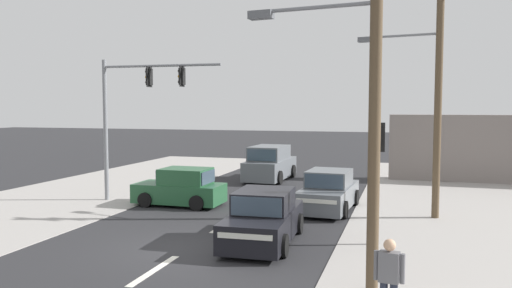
# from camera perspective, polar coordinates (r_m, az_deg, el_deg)

# --- Properties ---
(ground_plane) EXTENTS (140.00, 140.00, 0.00)m
(ground_plane) POSITION_cam_1_polar(r_m,az_deg,el_deg) (14.57, -7.75, -11.73)
(ground_plane) COLOR #28282B
(lane_dash_near) EXTENTS (0.20, 2.40, 0.01)m
(lane_dash_near) POSITION_cam_1_polar(r_m,az_deg,el_deg) (12.85, -11.55, -13.95)
(lane_dash_near) COLOR silver
(lane_dash_near) RESTS_ON ground
(lane_dash_mid) EXTENTS (0.20, 2.40, 0.01)m
(lane_dash_mid) POSITION_cam_1_polar(r_m,az_deg,el_deg) (17.25, -3.58, -9.17)
(lane_dash_mid) COLOR silver
(lane_dash_mid) RESTS_ON ground
(lane_dash_far) EXTENTS (0.20, 2.40, 0.01)m
(lane_dash_far) POSITION_cam_1_polar(r_m,az_deg,el_deg) (21.91, 0.98, -6.28)
(lane_dash_far) COLOR silver
(lane_dash_far) RESTS_ON ground
(kerb_left_verge) EXTENTS (8.00, 40.00, 0.02)m
(kerb_left_verge) POSITION_cam_1_polar(r_m,az_deg,el_deg) (22.39, -23.63, -6.39)
(kerb_left_verge) COLOR #A39E99
(kerb_left_verge) RESTS_ON ground
(utility_pole_foreground_right) EXTENTS (3.78, 0.59, 8.56)m
(utility_pole_foreground_right) POSITION_cam_1_polar(r_m,az_deg,el_deg) (10.88, 12.69, 7.49)
(utility_pole_foreground_right) COLOR brown
(utility_pole_foreground_right) RESTS_ON ground
(utility_pole_midground_right) EXTENTS (3.77, 0.65, 9.14)m
(utility_pole_midground_right) POSITION_cam_1_polar(r_m,az_deg,el_deg) (18.92, 19.72, 6.80)
(utility_pole_midground_right) COLOR brown
(utility_pole_midground_right) RESTS_ON ground
(traffic_signal_mast) EXTENTS (5.29, 0.49, 6.00)m
(traffic_signal_mast) POSITION_cam_1_polar(r_m,az_deg,el_deg) (21.56, -13.93, 4.49)
(traffic_signal_mast) COLOR slate
(traffic_signal_mast) RESTS_ON ground
(pedestal_signal_right_kerb) EXTENTS (0.44, 0.29, 3.56)m
(pedestal_signal_right_kerb) POSITION_cam_1_polar(r_m,az_deg,el_deg) (14.71, 13.62, -2.05)
(pedestal_signal_right_kerb) COLOR slate
(pedestal_signal_right_kerb) RESTS_ON ground
(shopfront_wall_far) EXTENTS (12.00, 1.00, 3.60)m
(shopfront_wall_far) POSITION_cam_1_polar(r_m,az_deg,el_deg) (29.29, 26.80, -0.54)
(shopfront_wall_far) COLOR gray
(shopfront_wall_far) RESTS_ON ground
(hatchback_oncoming_near) EXTENTS (3.64, 1.79, 1.53)m
(hatchback_oncoming_near) POSITION_cam_1_polar(r_m,az_deg,el_deg) (20.62, -8.56, -5.02)
(hatchback_oncoming_near) COLOR #235633
(hatchback_oncoming_near) RESTS_ON ground
(suv_crossing_left) EXTENTS (2.18, 4.60, 1.90)m
(suv_crossing_left) POSITION_cam_1_polar(r_m,az_deg,el_deg) (27.42, 1.60, -2.31)
(suv_crossing_left) COLOR slate
(suv_crossing_left) RESTS_ON ground
(sedan_oncoming_mid) EXTENTS (2.08, 4.33, 1.56)m
(sedan_oncoming_mid) POSITION_cam_1_polar(r_m,az_deg,el_deg) (19.68, 8.31, -5.46)
(sedan_oncoming_mid) COLOR slate
(sedan_oncoming_mid) RESTS_ON ground
(sedan_receding_far) EXTENTS (2.04, 4.31, 1.56)m
(sedan_receding_far) POSITION_cam_1_polar(r_m,az_deg,el_deg) (14.87, 0.88, -8.57)
(sedan_receding_far) COLOR black
(sedan_receding_far) RESTS_ON ground
(pedestrian_at_kerb) EXTENTS (0.55, 0.28, 1.63)m
(pedestrian_at_kerb) POSITION_cam_1_polar(r_m,az_deg,el_deg) (9.62, 14.96, -14.51)
(pedestrian_at_kerb) COLOR #232838
(pedestrian_at_kerb) RESTS_ON ground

